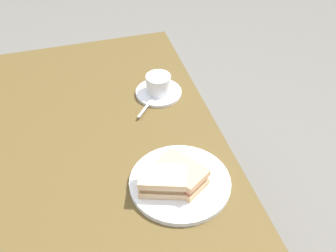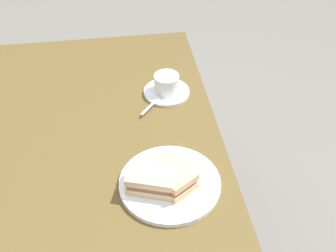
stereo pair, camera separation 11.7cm
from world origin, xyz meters
name	(u,v)px [view 2 (the right image)]	position (x,y,z in m)	size (l,w,h in m)	color
dining_table	(98,190)	(0.00, 0.00, 0.60)	(1.29, 0.72, 0.71)	brown
sandwich_plate	(170,184)	(0.11, 0.19, 0.72)	(0.25, 0.25, 0.01)	white
sandwich_front	(170,175)	(0.11, 0.19, 0.75)	(0.14, 0.13, 0.05)	tan
sandwich_back	(151,180)	(0.12, 0.14, 0.75)	(0.10, 0.13, 0.05)	#D8AF83
coffee_saucer	(167,92)	(-0.27, 0.23, 0.72)	(0.14, 0.14, 0.01)	silver
coffee_cup	(167,83)	(-0.27, 0.23, 0.75)	(0.10, 0.08, 0.06)	white
spoon	(154,103)	(-0.21, 0.19, 0.73)	(0.08, 0.07, 0.01)	silver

